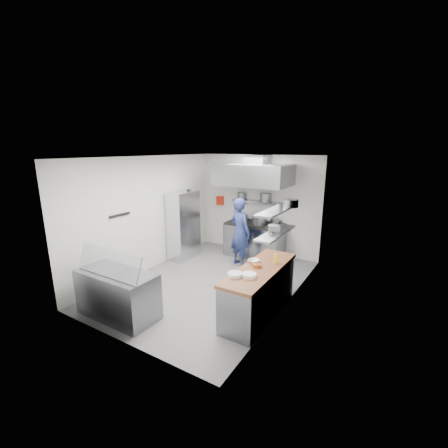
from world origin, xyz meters
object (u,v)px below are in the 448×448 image
Objects in this scene: gas_range at (255,241)px; display_case at (118,294)px; wire_rack at (183,225)px; chef at (240,232)px.

gas_range is 4.17m from display_case.
wire_rack reaches higher than display_case.
chef is at bearing -92.98° from gas_range.
display_case is (-0.73, -3.30, -0.46)m from chef.
chef is 3.41m from display_case.
display_case is (-0.77, -4.10, -0.03)m from gas_range.
gas_range is 1.07× the size of display_case.
wire_rack is 1.23× the size of display_case.
gas_range is at bearing 34.27° from wire_rack.
chef reaches higher than gas_range.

